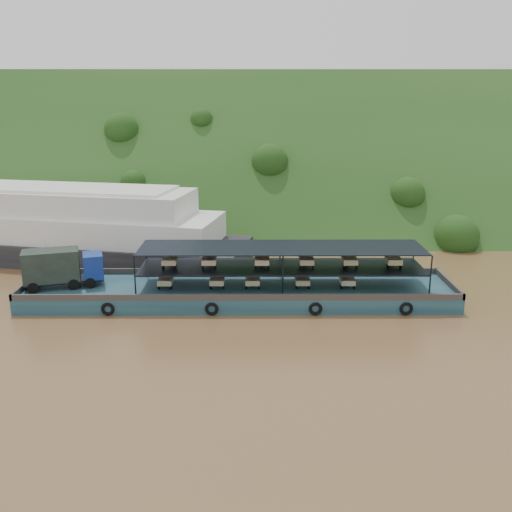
{
  "coord_description": "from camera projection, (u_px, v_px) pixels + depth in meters",
  "views": [
    {
      "loc": [
        -2.19,
        -43.72,
        16.35
      ],
      "look_at": [
        -2.0,
        3.0,
        3.2
      ],
      "focal_mm": 40.0,
      "sensor_mm": 36.0,
      "label": 1
    }
  ],
  "objects": [
    {
      "name": "cargo_barge",
      "position": [
        226.0,
        288.0,
        47.06
      ],
      "size": [
        35.09,
        7.18,
        4.54
      ],
      "color": "#133445",
      "rests_on": "ground"
    },
    {
      "name": "ground",
      "position": [
        281.0,
        304.0,
        46.52
      ],
      "size": [
        160.0,
        160.0,
        0.0
      ],
      "primitive_type": "plane",
      "color": "brown",
      "rests_on": "ground"
    },
    {
      "name": "hillside",
      "position": [
        269.0,
        215.0,
        81.18
      ],
      "size": [
        140.0,
        39.6,
        39.6
      ],
      "primitive_type": "cube",
      "rotation": [
        0.79,
        0.0,
        0.0
      ],
      "color": "#1C3D16",
      "rests_on": "ground"
    },
    {
      "name": "passenger_ferry",
      "position": [
        67.0,
        228.0,
        58.62
      ],
      "size": [
        38.35,
        16.79,
        7.54
      ],
      "rotation": [
        0.0,
        0.0,
        -0.21
      ],
      "color": "black",
      "rests_on": "ground"
    }
  ]
}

